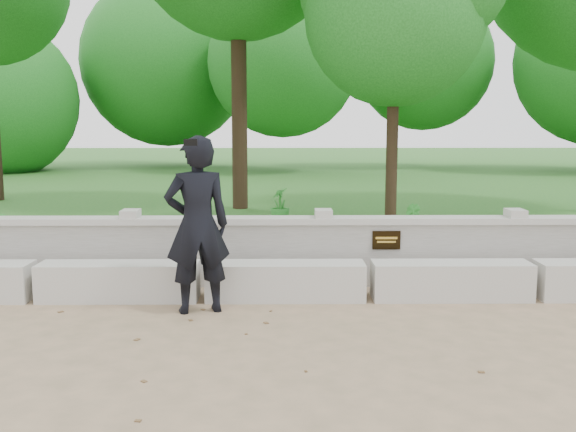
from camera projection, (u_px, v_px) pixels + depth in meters
ground at (396, 355)px, 5.87m from camera, size 80.00×80.00×0.00m
lawn at (315, 189)px, 19.71m from camera, size 40.00×22.00×0.25m
concrete_bench at (368, 281)px, 7.72m from camera, size 11.90×0.45×0.45m
parapet_wall at (361, 250)px, 8.38m from camera, size 12.50×0.35×0.90m
man_main at (197, 225)px, 7.09m from camera, size 0.82×0.75×1.97m
tree_near_right at (395, 2)px, 11.05m from camera, size 3.14×3.14×5.52m
shrub_b at (412, 220)px, 10.59m from camera, size 0.33×0.36×0.54m
shrub_d at (280, 205)px, 12.14m from camera, size 0.40×0.43×0.66m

